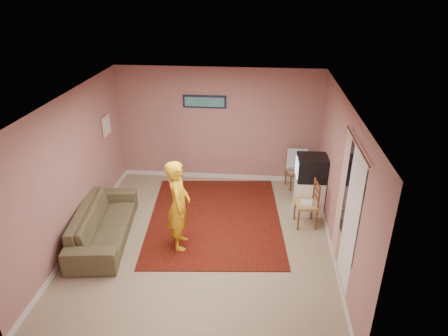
# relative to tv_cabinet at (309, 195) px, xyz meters

# --- Properties ---
(ground) EXTENTS (5.00, 5.00, 0.00)m
(ground) POSITION_rel_tv_cabinet_xyz_m (-1.95, -1.22, -0.36)
(ground) COLOR gray
(ground) RESTS_ON ground
(wall_back) EXTENTS (4.50, 0.02, 2.60)m
(wall_back) POSITION_rel_tv_cabinet_xyz_m (-1.95, 1.28, 0.94)
(wall_back) COLOR #9F686A
(wall_back) RESTS_ON ground
(wall_front) EXTENTS (4.50, 0.02, 2.60)m
(wall_front) POSITION_rel_tv_cabinet_xyz_m (-1.95, -3.72, 0.94)
(wall_front) COLOR #9F686A
(wall_front) RESTS_ON ground
(wall_left) EXTENTS (0.02, 5.00, 2.60)m
(wall_left) POSITION_rel_tv_cabinet_xyz_m (-4.20, -1.22, 0.94)
(wall_left) COLOR #9F686A
(wall_left) RESTS_ON ground
(wall_right) EXTENTS (0.02, 5.00, 2.60)m
(wall_right) POSITION_rel_tv_cabinet_xyz_m (0.30, -1.22, 0.94)
(wall_right) COLOR #9F686A
(wall_right) RESTS_ON ground
(ceiling) EXTENTS (4.50, 5.00, 0.02)m
(ceiling) POSITION_rel_tv_cabinet_xyz_m (-1.95, -1.22, 2.24)
(ceiling) COLOR silver
(ceiling) RESTS_ON wall_back
(baseboard_back) EXTENTS (4.50, 0.02, 0.10)m
(baseboard_back) POSITION_rel_tv_cabinet_xyz_m (-1.95, 1.27, -0.31)
(baseboard_back) COLOR silver
(baseboard_back) RESTS_ON ground
(baseboard_left) EXTENTS (0.02, 5.00, 0.10)m
(baseboard_left) POSITION_rel_tv_cabinet_xyz_m (-4.19, -1.22, -0.31)
(baseboard_left) COLOR silver
(baseboard_left) RESTS_ON ground
(baseboard_right) EXTENTS (0.02, 5.00, 0.10)m
(baseboard_right) POSITION_rel_tv_cabinet_xyz_m (0.29, -1.22, -0.31)
(baseboard_right) COLOR silver
(baseboard_right) RESTS_ON ground
(window) EXTENTS (0.01, 1.10, 1.50)m
(window) POSITION_rel_tv_cabinet_xyz_m (0.29, -2.12, 1.09)
(window) COLOR black
(window) RESTS_ON wall_right
(curtain_sheer) EXTENTS (0.01, 0.75, 2.10)m
(curtain_sheer) POSITION_rel_tv_cabinet_xyz_m (0.28, -2.27, 0.89)
(curtain_sheer) COLOR white
(curtain_sheer) RESTS_ON wall_right
(curtain_floral) EXTENTS (0.01, 0.35, 2.10)m
(curtain_floral) POSITION_rel_tv_cabinet_xyz_m (0.26, -1.57, 0.89)
(curtain_floral) COLOR beige
(curtain_floral) RESTS_ON wall_right
(curtain_rod) EXTENTS (0.02, 1.40, 0.02)m
(curtain_rod) POSITION_rel_tv_cabinet_xyz_m (0.25, -2.12, 1.96)
(curtain_rod) COLOR brown
(curtain_rod) RESTS_ON wall_right
(picture_back) EXTENTS (0.95, 0.04, 0.28)m
(picture_back) POSITION_rel_tv_cabinet_xyz_m (-2.25, 1.25, 1.49)
(picture_back) COLOR #121B33
(picture_back) RESTS_ON wall_back
(picture_left) EXTENTS (0.04, 0.38, 0.42)m
(picture_left) POSITION_rel_tv_cabinet_xyz_m (-4.17, 0.38, 1.19)
(picture_left) COLOR #C4AF87
(picture_left) RESTS_ON wall_left
(area_rug) EXTENTS (2.80, 3.37, 0.02)m
(area_rug) POSITION_rel_tv_cabinet_xyz_m (-1.84, -0.49, -0.35)
(area_rug) COLOR black
(area_rug) RESTS_ON ground
(tv_cabinet) EXTENTS (0.56, 0.51, 0.71)m
(tv_cabinet) POSITION_rel_tv_cabinet_xyz_m (0.00, 0.00, 0.00)
(tv_cabinet) COLOR white
(tv_cabinet) RESTS_ON ground
(crt_tv) EXTENTS (0.58, 0.52, 0.48)m
(crt_tv) POSITION_rel_tv_cabinet_xyz_m (-0.01, -0.00, 0.60)
(crt_tv) COLOR black
(crt_tv) RESTS_ON tv_cabinet
(chair_a) EXTENTS (0.49, 0.48, 0.47)m
(chair_a) POSITION_rel_tv_cabinet_xyz_m (-0.19, 0.98, 0.18)
(chair_a) COLOR tan
(chair_a) RESTS_ON ground
(dvd_player) EXTENTS (0.38, 0.29, 0.06)m
(dvd_player) POSITION_rel_tv_cabinet_xyz_m (-0.19, 0.98, 0.12)
(dvd_player) COLOR #ACACB1
(dvd_player) RESTS_ON chair_a
(blue_throw) EXTENTS (0.44, 0.05, 0.46)m
(blue_throw) POSITION_rel_tv_cabinet_xyz_m (-0.19, 0.98, 0.35)
(blue_throw) COLOR #87B8DD
(blue_throw) RESTS_ON chair_a
(chair_b) EXTENTS (0.45, 0.46, 0.50)m
(chair_b) POSITION_rel_tv_cabinet_xyz_m (-0.10, -0.53, 0.20)
(chair_b) COLOR tan
(chair_b) RESTS_ON ground
(game_console) EXTENTS (0.22, 0.16, 0.04)m
(game_console) POSITION_rel_tv_cabinet_xyz_m (-0.10, -0.53, 0.13)
(game_console) COLOR white
(game_console) RESTS_ON chair_b
(sofa) EXTENTS (1.13, 2.27, 0.64)m
(sofa) POSITION_rel_tv_cabinet_xyz_m (-3.75, -1.32, -0.04)
(sofa) COLOR brown
(sofa) RESTS_ON ground
(person) EXTENTS (0.47, 0.64, 1.63)m
(person) POSITION_rel_tv_cabinet_xyz_m (-2.34, -1.40, 0.46)
(person) COLOR gold
(person) RESTS_ON ground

